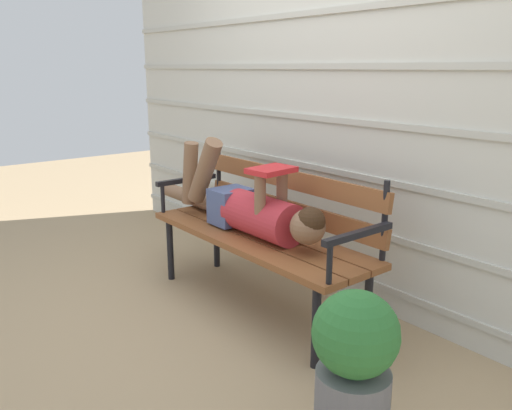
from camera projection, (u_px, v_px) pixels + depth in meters
name	position (u px, v px, depth m)	size (l,w,h in m)	color
ground_plane	(236.00, 313.00, 3.10)	(12.00, 12.00, 0.00)	tan
house_siding	(329.00, 93.00, 3.21)	(4.76, 0.08, 2.54)	beige
park_bench	(265.00, 226.00, 3.10)	(1.59, 0.51, 0.88)	brown
reclining_person	(247.00, 206.00, 3.10)	(1.69, 0.26, 0.54)	#B72D38
potted_plant	(354.00, 367.00, 1.93)	(0.33, 0.33, 0.64)	slate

